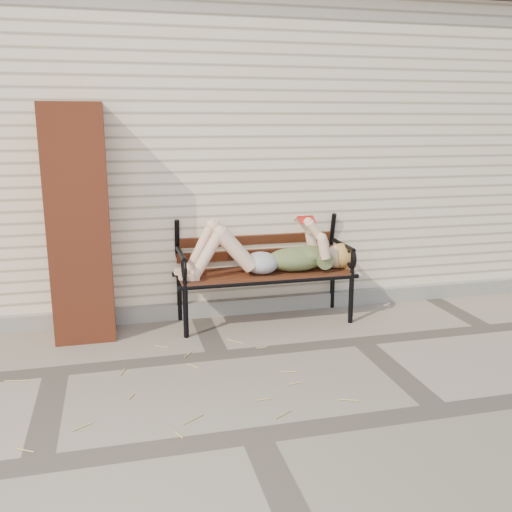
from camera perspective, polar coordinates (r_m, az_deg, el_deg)
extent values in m
plane|color=gray|center=(5.05, 10.46, -8.38)|extent=(80.00, 80.00, 0.00)
cube|color=#F7E1C1|center=(7.53, 1.38, 10.67)|extent=(8.00, 4.00, 3.00)
cube|color=#41332F|center=(7.64, 1.46, 23.13)|extent=(8.30, 4.30, 0.30)
cube|color=gray|center=(5.87, 6.59, -4.36)|extent=(8.00, 0.10, 0.15)
cube|color=#993C22|center=(5.08, -17.25, 3.11)|extent=(0.50, 0.50, 2.00)
cylinder|color=black|center=(5.01, -7.05, -5.56)|extent=(0.05, 0.05, 0.47)
cylinder|color=black|center=(5.46, -7.67, -3.99)|extent=(0.05, 0.05, 0.47)
cylinder|color=black|center=(5.41, 9.49, -4.23)|extent=(0.05, 0.05, 0.47)
cylinder|color=black|center=(5.82, 7.65, -2.89)|extent=(0.05, 0.05, 0.47)
cube|color=#532215|center=(5.31, 0.88, -1.74)|extent=(1.59, 0.51, 0.03)
cylinder|color=black|center=(5.09, 1.56, -2.63)|extent=(1.67, 0.04, 0.04)
cylinder|color=black|center=(5.53, 0.25, -1.33)|extent=(1.67, 0.04, 0.04)
torus|color=black|center=(5.53, -0.04, 4.41)|extent=(0.29, 0.04, 0.29)
ellipsoid|color=#0A3447|center=(5.33, 4.01, -0.31)|extent=(0.56, 0.32, 0.22)
ellipsoid|color=#0A3447|center=(5.36, 5.29, 0.14)|extent=(0.27, 0.31, 0.17)
ellipsoid|color=#9E9EA2|center=(5.24, 0.53, -0.69)|extent=(0.31, 0.36, 0.20)
sphere|color=beige|center=(5.46, 8.08, -0.07)|extent=(0.23, 0.23, 0.23)
ellipsoid|color=tan|center=(5.48, 8.59, 0.02)|extent=(0.26, 0.27, 0.24)
cube|color=red|center=(5.27, 4.95, 3.94)|extent=(0.15, 0.02, 0.02)
cube|color=silver|center=(5.24, 5.10, 3.55)|extent=(0.15, 0.09, 0.05)
cube|color=silver|center=(5.32, 4.79, 3.71)|extent=(0.15, 0.09, 0.05)
cube|color=red|center=(5.23, 5.11, 3.59)|extent=(0.16, 0.10, 0.05)
cube|color=red|center=(5.32, 4.78, 3.76)|extent=(0.16, 0.10, 0.05)
cylinder|color=tan|center=(3.63, -18.21, -17.95)|extent=(0.06, 0.09, 0.01)
cylinder|color=tan|center=(4.56, -8.51, -10.65)|extent=(0.09, 0.07, 0.01)
cylinder|color=tan|center=(4.78, -11.75, -9.65)|extent=(0.13, 0.04, 0.01)
cylinder|color=tan|center=(4.78, -23.38, -10.50)|extent=(0.09, 0.15, 0.01)
cylinder|color=tan|center=(5.02, -12.26, -8.54)|extent=(0.13, 0.04, 0.01)
cylinder|color=tan|center=(5.01, 10.39, -8.49)|extent=(0.11, 0.06, 0.01)
cylinder|color=tan|center=(4.74, -17.61, -10.20)|extent=(0.14, 0.07, 0.01)
cylinder|color=tan|center=(4.86, -9.31, -9.12)|extent=(0.01, 0.13, 0.01)
cylinder|color=tan|center=(4.69, -8.91, -9.98)|extent=(0.07, 0.17, 0.01)
cylinder|color=tan|center=(4.73, -22.09, -10.64)|extent=(0.17, 0.04, 0.01)
cylinder|color=tan|center=(4.46, -6.61, -11.21)|extent=(0.06, 0.16, 0.01)
cylinder|color=tan|center=(4.94, -14.75, -9.05)|extent=(0.08, 0.11, 0.01)
cylinder|color=tan|center=(5.32, 10.01, -7.18)|extent=(0.14, 0.05, 0.01)
cylinder|color=tan|center=(4.01, -16.33, -14.62)|extent=(0.03, 0.16, 0.01)
cylinder|color=tan|center=(4.79, 4.12, -9.35)|extent=(0.11, 0.11, 0.01)
cylinder|color=tan|center=(4.99, 1.63, -8.34)|extent=(0.05, 0.11, 0.01)
cylinder|color=tan|center=(4.73, -13.72, -10.03)|extent=(0.06, 0.11, 0.01)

